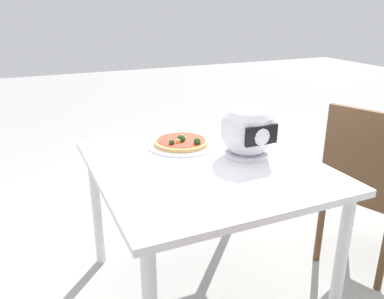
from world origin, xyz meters
The scene contains 6 objects.
ground_plane centered at (0.00, 0.00, 0.00)m, with size 14.00×14.00×0.00m, color #9E9E99.
dining_table centered at (0.00, 0.00, 0.62)m, with size 0.94×1.03×0.70m.
pizza_plate centered at (0.01, -0.23, 0.71)m, with size 0.33×0.33×0.01m, color white.
pizza centered at (0.01, -0.23, 0.73)m, with size 0.27×0.27×0.05m.
motorcycle_helmet centered at (-0.21, 0.01, 0.82)m, with size 0.25×0.25×0.25m.
chair_side centered at (-0.83, 0.15, 0.51)m, with size 0.51×0.51×0.90m.
Camera 1 is at (0.70, 1.45, 1.35)m, focal length 36.92 mm.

